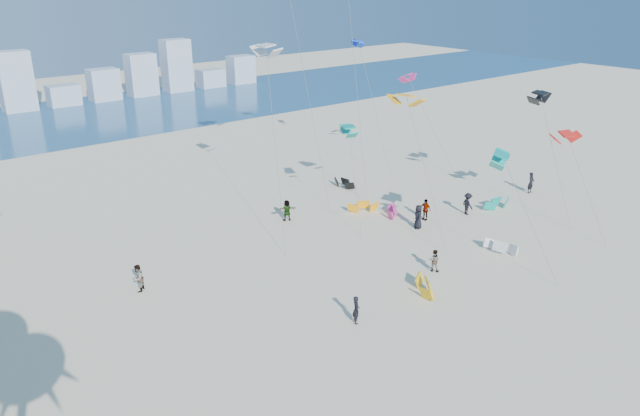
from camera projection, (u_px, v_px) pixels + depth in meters
ocean at (31, 125)px, 79.24m from camera, size 220.00×220.00×0.00m
kitesurfer_near at (356, 310)px, 34.25m from camera, size 0.66×0.73×1.68m
kitesurfer_mid at (434, 260)px, 40.25m from camera, size 0.90×0.95×1.55m
kitesurfers_far at (378, 215)px, 47.35m from camera, size 35.78×9.49×1.91m
grounded_kites at (421, 221)px, 47.65m from camera, size 18.17×21.00×0.85m
flying_kites at (395, 65)px, 46.43m from camera, size 23.61×27.27×18.47m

